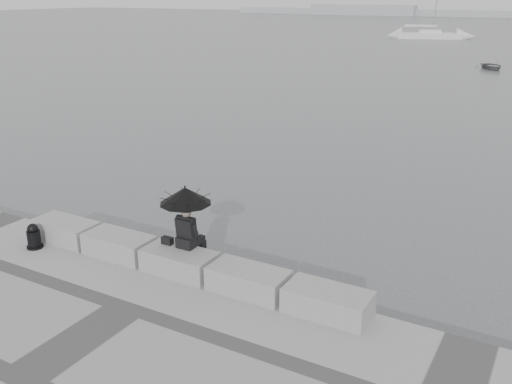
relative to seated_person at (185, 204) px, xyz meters
The scene contains 11 objects.
ground 2.00m from the seated_person, 95.88° to the left, with size 360.00×360.00×0.00m, color #4D5052.
stone_block_far_left 3.65m from the seated_person, behind, with size 1.60×0.80×0.50m, color gray.
stone_block_left 2.14m from the seated_person, behind, with size 1.60×0.80×0.50m, color gray.
stone_block_centre 1.27m from the seated_person, 94.20° to the right, with size 1.60×0.80×0.50m, color gray.
stone_block_right 2.11m from the seated_person, ahead, with size 1.60×0.80×0.50m, color gray.
stone_block_far_right 3.61m from the seated_person, ahead, with size 1.60×0.80×0.50m, color gray.
seated_person is the anchor object (origin of this frame).
bag 1.03m from the seated_person, 168.79° to the right, with size 0.25×0.14×0.16m, color black.
mooring_bollard 4.04m from the seated_person, 165.86° to the right, with size 0.39×0.39×0.61m.
sailboat_left 75.98m from the seated_person, 99.66° to the left, with size 8.89×5.00×12.90m.
dinghy 43.53m from the seated_person, 89.97° to the left, with size 2.98×1.26×0.50m, color gray.
Camera 1 is at (6.82, -9.18, 6.18)m, focal length 40.00 mm.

